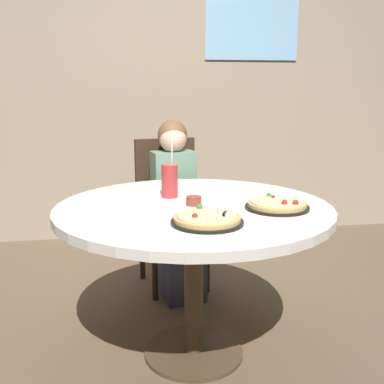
# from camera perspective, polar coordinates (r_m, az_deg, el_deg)

# --- Properties ---
(ground_plane) EXTENTS (8.00, 8.00, 0.00)m
(ground_plane) POSITION_cam_1_polar(r_m,az_deg,el_deg) (2.39, 0.20, -19.32)
(ground_plane) COLOR brown
(wall_with_window) EXTENTS (5.20, 0.14, 2.90)m
(wall_with_window) POSITION_cam_1_polar(r_m,az_deg,el_deg) (4.01, -4.39, 15.24)
(wall_with_window) COLOR gray
(wall_with_window) RESTS_ON ground_plane
(dining_table) EXTENTS (1.26, 1.26, 0.75)m
(dining_table) POSITION_cam_1_polar(r_m,az_deg,el_deg) (2.12, 0.21, -4.07)
(dining_table) COLOR silver
(dining_table) RESTS_ON ground_plane
(chair_wooden) EXTENTS (0.46, 0.46, 0.95)m
(chair_wooden) POSITION_cam_1_polar(r_m,az_deg,el_deg) (3.02, -2.83, -1.49)
(chair_wooden) COLOR #382619
(chair_wooden) RESTS_ON ground_plane
(diner_child) EXTENTS (0.31, 0.43, 1.08)m
(diner_child) POSITION_cam_1_polar(r_m,az_deg,el_deg) (2.87, -1.87, -3.23)
(diner_child) COLOR #3F4766
(diner_child) RESTS_ON ground_plane
(pizza_veggie) EXTENTS (0.29, 0.29, 0.05)m
(pizza_veggie) POSITION_cam_1_polar(r_m,az_deg,el_deg) (1.81, 1.97, -3.40)
(pizza_veggie) COLOR black
(pizza_veggie) RESTS_ON dining_table
(pizza_cheese) EXTENTS (0.28, 0.28, 0.05)m
(pizza_cheese) POSITION_cam_1_polar(r_m,az_deg,el_deg) (2.06, 10.47, -1.59)
(pizza_cheese) COLOR black
(pizza_cheese) RESTS_ON dining_table
(soda_cup) EXTENTS (0.08, 0.08, 0.31)m
(soda_cup) POSITION_cam_1_polar(r_m,az_deg,el_deg) (2.24, -2.78, 1.41)
(soda_cup) COLOR #B73333
(soda_cup) RESTS_ON dining_table
(sauce_bowl) EXTENTS (0.07, 0.07, 0.04)m
(sauce_bowl) POSITION_cam_1_polar(r_m,az_deg,el_deg) (2.09, 0.15, -1.10)
(sauce_bowl) COLOR brown
(sauce_bowl) RESTS_ON dining_table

